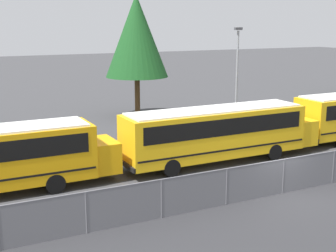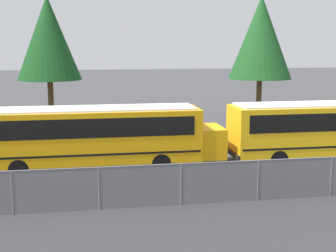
# 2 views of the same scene
# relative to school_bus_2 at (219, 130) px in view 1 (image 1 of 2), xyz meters

# --- Properties ---
(ground_plane) EXTENTS (200.00, 200.00, 0.00)m
(ground_plane) POSITION_rel_school_bus_2_xyz_m (-0.11, -5.61, -1.84)
(ground_plane) COLOR #38383A
(fence) EXTENTS (74.93, 0.07, 1.67)m
(fence) POSITION_rel_school_bus_2_xyz_m (-0.11, -5.61, -0.98)
(fence) COLOR #9EA0A5
(fence) RESTS_ON ground_plane
(school_bus_2) EXTENTS (12.13, 2.52, 3.10)m
(school_bus_2) POSITION_rel_school_bus_2_xyz_m (0.00, 0.00, 0.00)
(school_bus_2) COLOR yellow
(school_bus_2) RESTS_ON ground_plane
(light_pole) EXTENTS (0.60, 0.24, 7.40)m
(light_pole) POSITION_rel_school_bus_2_xyz_m (6.63, 7.89, 2.25)
(light_pole) COLOR gray
(light_pole) RESTS_ON ground_plane
(tree_1) EXTENTS (5.17, 5.17, 10.05)m
(tree_1) POSITION_rel_school_bus_2_xyz_m (1.15, 14.40, 4.84)
(tree_1) COLOR #51381E
(tree_1) RESTS_ON ground_plane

